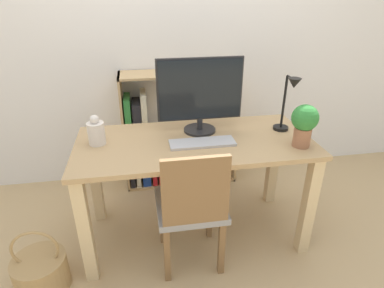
{
  "coord_description": "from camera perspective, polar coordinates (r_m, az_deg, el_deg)",
  "views": [
    {
      "loc": [
        -0.32,
        -1.76,
        1.59
      ],
      "look_at": [
        0.0,
        0.1,
        0.66
      ],
      "focal_mm": 30.0,
      "sensor_mm": 36.0,
      "label": 1
    }
  ],
  "objects": [
    {
      "name": "ground_plane",
      "position": [
        2.39,
        0.42,
        -15.35
      ],
      "size": [
        10.0,
        10.0,
        0.0
      ],
      "primitive_type": "plane",
      "color": "tan"
    },
    {
      "name": "wall_back",
      "position": [
        2.7,
        -3.08,
        20.06
      ],
      "size": [
        8.0,
        0.05,
        2.6
      ],
      "color": "white",
      "rests_on": "ground_plane"
    },
    {
      "name": "desk",
      "position": [
        2.05,
        0.47,
        -2.66
      ],
      "size": [
        1.46,
        0.68,
        0.73
      ],
      "color": "tan",
      "rests_on": "ground_plane"
    },
    {
      "name": "monitor",
      "position": [
        2.03,
        1.44,
        9.11
      ],
      "size": [
        0.54,
        0.21,
        0.48
      ],
      "color": "#232326",
      "rests_on": "desk"
    },
    {
      "name": "keyboard",
      "position": [
        1.94,
        1.84,
        0.21
      ],
      "size": [
        0.4,
        0.13,
        0.02
      ],
      "color": "#B2B2B7",
      "rests_on": "desk"
    },
    {
      "name": "vase",
      "position": [
        1.99,
        -16.66,
        2.06
      ],
      "size": [
        0.1,
        0.1,
        0.18
      ],
      "color": "silver",
      "rests_on": "desk"
    },
    {
      "name": "desk_lamp",
      "position": [
        2.1,
        16.8,
        7.58
      ],
      "size": [
        0.1,
        0.19,
        0.37
      ],
      "color": "black",
      "rests_on": "desk"
    },
    {
      "name": "potted_plant",
      "position": [
        1.97,
        19.33,
        3.61
      ],
      "size": [
        0.15,
        0.15,
        0.26
      ],
      "color": "#9E6647",
      "rests_on": "desk"
    },
    {
      "name": "chair",
      "position": [
        1.88,
        -0.05,
        -10.85
      ],
      "size": [
        0.4,
        0.4,
        0.83
      ],
      "rotation": [
        0.0,
        0.0,
        0.02
      ],
      "color": "gray",
      "rests_on": "ground_plane"
    },
    {
      "name": "bookshelf",
      "position": [
        2.76,
        -5.7,
        0.9
      ],
      "size": [
        0.96,
        0.28,
        0.98
      ],
      "color": "tan",
      "rests_on": "ground_plane"
    },
    {
      "name": "basket",
      "position": [
        2.16,
        -25.25,
        -19.87
      ],
      "size": [
        0.3,
        0.3,
        0.41
      ],
      "color": "tan",
      "rests_on": "ground_plane"
    }
  ]
}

